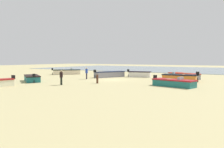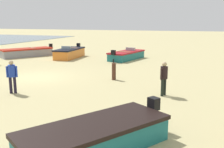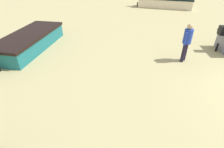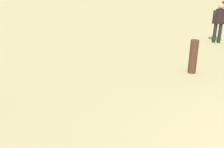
% 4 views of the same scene
% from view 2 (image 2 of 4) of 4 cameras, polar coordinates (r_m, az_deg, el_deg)
% --- Properties ---
extents(ground_plane, '(160.00, 160.00, 0.00)m').
position_cam_2_polar(ground_plane, '(16.99, -16.25, -0.73)').
color(ground_plane, tan).
extents(boat_teal_1, '(4.64, 2.56, 1.07)m').
position_cam_2_polar(boat_teal_1, '(23.95, 3.18, 4.12)').
color(boat_teal_1, '#1D6C6F').
rests_on(boat_teal_1, ground).
extents(boat_grey_3, '(4.97, 4.03, 1.14)m').
position_cam_2_polar(boat_grey_3, '(27.17, -18.06, 4.52)').
color(boat_grey_3, gray).
rests_on(boat_grey_3, ground).
extents(boat_orange_4, '(4.41, 1.82, 1.22)m').
position_cam_2_polar(boat_orange_4, '(25.22, -9.21, 4.54)').
color(boat_orange_4, orange).
rests_on(boat_orange_4, ground).
extents(boat_teal_7, '(4.42, 3.67, 1.08)m').
position_cam_2_polar(boat_teal_7, '(7.32, -3.45, -13.44)').
color(boat_teal_7, '#1D6C73').
rests_on(boat_teal_7, ground).
extents(mooring_post_near_water, '(0.24, 0.24, 1.01)m').
position_cam_2_polar(mooring_post_near_water, '(15.58, 0.41, 0.55)').
color(mooring_post_near_water, '#4C2C1F').
rests_on(mooring_post_near_water, ground).
extents(beach_walker_foreground, '(0.46, 0.52, 1.62)m').
position_cam_2_polar(beach_walker_foreground, '(13.48, -20.99, -0.02)').
color(beach_walker_foreground, black).
rests_on(beach_walker_foreground, ground).
extents(beach_walker_distant, '(0.52, 0.45, 1.62)m').
position_cam_2_polar(beach_walker_distant, '(12.42, 11.26, -0.41)').
color(beach_walker_distant, black).
rests_on(beach_walker_distant, ground).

